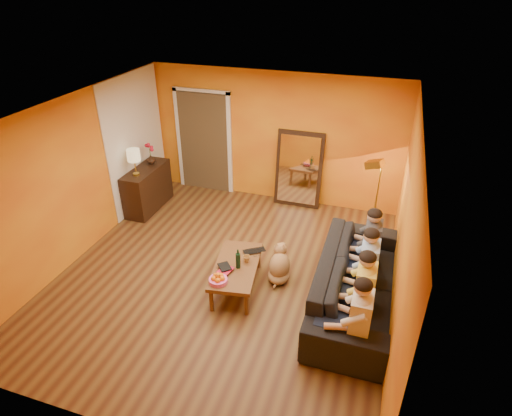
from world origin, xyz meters
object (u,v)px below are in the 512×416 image
(tumbler, at_px, (247,259))
(vase, at_px, (151,160))
(sofa, at_px, (356,281))
(floor_lamp, at_px, (376,200))
(person_mid_right, at_px, (368,266))
(dog, at_px, (280,263))
(person_far_left, at_px, (360,321))
(mirror_frame, at_px, (299,169))
(table_lamp, at_px, (135,162))
(sideboard, at_px, (148,188))
(wine_bottle, at_px, (238,259))
(laptop, at_px, (255,253))
(coffee_table, at_px, (237,276))
(person_far_right, at_px, (371,245))
(person_mid_left, at_px, (364,291))

(tumbler, relative_size, vase, 0.62)
(sofa, relative_size, floor_lamp, 1.85)
(floor_lamp, xyz_separation_m, person_mid_right, (0.03, -1.82, -0.11))
(dog, bearing_deg, person_far_left, -54.95)
(mirror_frame, relative_size, floor_lamp, 1.06)
(table_lamp, xyz_separation_m, tumbler, (2.64, -1.36, -0.64))
(table_lamp, bearing_deg, sideboard, 90.00)
(tumbler, bearing_deg, dog, 29.94)
(wine_bottle, xyz_separation_m, vase, (-2.57, 2.08, 0.36))
(mirror_frame, relative_size, laptop, 4.42)
(coffee_table, height_order, person_far_left, person_far_left)
(sofa, height_order, dog, sofa)
(mirror_frame, xyz_separation_m, person_mid_right, (1.58, -2.57, -0.15))
(person_far_right, xyz_separation_m, laptop, (-1.67, -0.49, -0.18))
(coffee_table, xyz_separation_m, person_far_left, (1.85, -0.81, 0.40))
(table_lamp, relative_size, laptop, 1.48)
(sideboard, distance_m, laptop, 3.05)
(person_far_left, xyz_separation_m, person_mid_left, (0.00, 0.55, 0.00))
(dog, distance_m, person_far_right, 1.40)
(sofa, relative_size, coffee_table, 2.19)
(mirror_frame, distance_m, sofa, 3.06)
(wine_bottle, height_order, tumbler, wine_bottle)
(mirror_frame, xyz_separation_m, person_far_left, (1.58, -3.67, -0.15))
(wine_bottle, bearing_deg, sofa, 8.26)
(coffee_table, bearing_deg, table_lamp, 140.71)
(person_mid_right, xyz_separation_m, person_far_right, (0.00, 0.55, 0.00))
(sofa, bearing_deg, vase, 66.59)
(person_mid_right, distance_m, vase, 4.71)
(table_lamp, bearing_deg, person_mid_right, -15.18)
(person_mid_right, bearing_deg, person_far_left, -90.00)
(sofa, distance_m, dog, 1.17)
(dog, relative_size, wine_bottle, 1.96)
(person_far_right, relative_size, vase, 7.08)
(mirror_frame, height_order, person_mid_right, mirror_frame)
(coffee_table, bearing_deg, mirror_frame, 75.69)
(laptop, bearing_deg, tumbler, -138.81)
(sofa, bearing_deg, wine_bottle, 98.26)
(dog, bearing_deg, mirror_frame, 84.40)
(floor_lamp, relative_size, vase, 8.36)
(mirror_frame, bearing_deg, sideboard, -158.84)
(coffee_table, distance_m, laptop, 0.45)
(floor_lamp, bearing_deg, sofa, -71.88)
(sideboard, relative_size, sofa, 0.44)
(person_mid_right, xyz_separation_m, tumbler, (-1.73, -0.17, -0.14))
(dog, bearing_deg, sideboard, 143.21)
(sideboard, height_order, tumbler, sideboard)
(floor_lamp, bearing_deg, vase, -157.83)
(tumbler, xyz_separation_m, laptop, (0.06, 0.23, -0.04))
(person_far_left, relative_size, person_far_right, 1.00)
(sideboard, xyz_separation_m, person_mid_right, (4.37, -1.49, 0.18))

